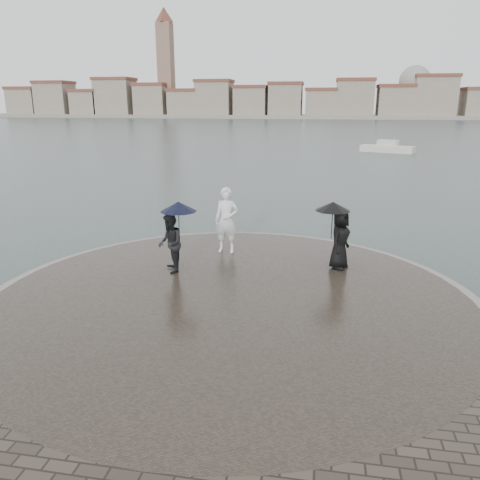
# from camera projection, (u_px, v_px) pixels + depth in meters

# --- Properties ---
(ground) EXTENTS (400.00, 400.00, 0.00)m
(ground) POSITION_uv_depth(u_px,v_px,m) (194.00, 388.00, 8.56)
(ground) COLOR #2B3835
(ground) RESTS_ON ground
(kerb_ring) EXTENTS (12.50, 12.50, 0.32)m
(kerb_ring) POSITION_uv_depth(u_px,v_px,m) (231.00, 303.00, 11.82)
(kerb_ring) COLOR gray
(kerb_ring) RESTS_ON ground
(quay_tip) EXTENTS (11.90, 11.90, 0.36)m
(quay_tip) POSITION_uv_depth(u_px,v_px,m) (231.00, 302.00, 11.81)
(quay_tip) COLOR #2D261E
(quay_tip) RESTS_ON ground
(statue) EXTENTS (0.79, 0.54, 2.11)m
(statue) POSITION_uv_depth(u_px,v_px,m) (227.00, 220.00, 14.97)
(statue) COLOR white
(statue) RESTS_ON quay_tip
(visitor_left) EXTENTS (1.23, 1.13, 2.04)m
(visitor_left) POSITION_uv_depth(u_px,v_px,m) (172.00, 234.00, 13.16)
(visitor_left) COLOR black
(visitor_left) RESTS_ON quay_tip
(visitor_right) EXTENTS (1.18, 1.11, 1.95)m
(visitor_right) POSITION_uv_depth(u_px,v_px,m) (338.00, 231.00, 13.49)
(visitor_right) COLOR black
(visitor_right) RESTS_ON quay_tip
(far_skyline) EXTENTS (260.00, 20.00, 37.00)m
(far_skyline) POSITION_uv_depth(u_px,v_px,m) (302.00, 102.00, 159.85)
(far_skyline) COLOR gray
(far_skyline) RESTS_ON ground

